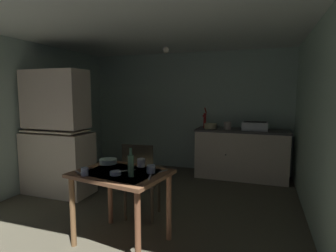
{
  "coord_description": "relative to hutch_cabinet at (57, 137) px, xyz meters",
  "views": [
    {
      "loc": [
        1.48,
        -3.49,
        1.56
      ],
      "look_at": [
        0.28,
        -0.02,
        1.12
      ],
      "focal_mm": 29.32,
      "sensor_mm": 36.0,
      "label": 1
    }
  ],
  "objects": [
    {
      "name": "chair_far_side",
      "position": [
        1.59,
        -0.4,
        -0.39
      ],
      "size": [
        0.44,
        0.44,
        0.95
      ],
      "color": "#362B1E",
      "rests_on": "ground"
    },
    {
      "name": "teacup_mint",
      "position": [
        1.75,
        -0.72,
        -0.08
      ],
      "size": [
        0.09,
        0.09,
        0.09
      ],
      "primitive_type": "cylinder",
      "color": "white",
      "rests_on": "dining_table"
    },
    {
      "name": "hand_pump",
      "position": [
        1.94,
        1.79,
        0.17
      ],
      "size": [
        0.05,
        0.27,
        0.39
      ],
      "color": "#B21E19",
      "rests_on": "counter_cabinet"
    },
    {
      "name": "serving_bowl_wide",
      "position": [
        1.34,
        -0.72,
        -0.1
      ],
      "size": [
        0.2,
        0.2,
        0.05
      ],
      "primitive_type": "cylinder",
      "color": "#ADD1C1",
      "rests_on": "dining_table"
    },
    {
      "name": "wall_left",
      "position": [
        -0.6,
        0.1,
        0.3
      ],
      "size": [
        0.1,
        4.02,
        2.37
      ],
      "primitive_type": "cube",
      "color": "#ABC4B5",
      "rests_on": "ground"
    },
    {
      "name": "serving_spoon",
      "position": [
        1.24,
        -1.13,
        -0.13
      ],
      "size": [
        0.13,
        0.1,
        0.0
      ],
      "primitive_type": "cube",
      "rotation": [
        0.0,
        0.0,
        5.68
      ],
      "color": "beige",
      "rests_on": "dining_table"
    },
    {
      "name": "hutch_cabinet",
      "position": [
        0.0,
        0.0,
        0.0
      ],
      "size": [
        1.06,
        0.52,
        1.9
      ],
      "color": "beige",
      "rests_on": "ground"
    },
    {
      "name": "table_knife",
      "position": [
        1.98,
        -1.04,
        -0.13
      ],
      "size": [
        0.08,
        0.19,
        0.0
      ],
      "primitive_type": "cube",
      "rotation": [
        0.0,
        0.0,
        1.89
      ],
      "color": "silver",
      "rests_on": "dining_table"
    },
    {
      "name": "wall_right",
      "position": [
        3.59,
        0.1,
        0.3
      ],
      "size": [
        0.1,
        4.02,
        2.37
      ],
      "primitive_type": "cube",
      "color": "#ADCAB2",
      "rests_on": "ground"
    },
    {
      "name": "pendant_bulb",
      "position": [
        1.78,
        0.01,
        1.22
      ],
      "size": [
        0.08,
        0.08,
        0.08
      ],
      "primitive_type": "sphere",
      "color": "#F9EFCC"
    },
    {
      "name": "teaspoon_by_cup",
      "position": [
        2.04,
        -0.81,
        -0.13
      ],
      "size": [
        0.07,
        0.12,
        0.0
      ],
      "primitive_type": "cube",
      "rotation": [
        0.0,
        0.0,
        1.11
      ],
      "color": "beige",
      "rests_on": "dining_table"
    },
    {
      "name": "mug_tall",
      "position": [
        1.94,
        -0.91,
        -0.09
      ],
      "size": [
        0.09,
        0.09,
        0.08
      ],
      "primitive_type": "cylinder",
      "color": "#9EB2C6",
      "rests_on": "dining_table"
    },
    {
      "name": "stoneware_crock",
      "position": [
        2.38,
        1.73,
        0.07
      ],
      "size": [
        0.14,
        0.14,
        0.13
      ],
      "primitive_type": "cylinder",
      "color": "beige",
      "rests_on": "counter_cabinet"
    },
    {
      "name": "wall_back",
      "position": [
        1.5,
        2.12,
        0.3
      ],
      "size": [
        4.19,
        0.1,
        2.37
      ],
      "primitive_type": "cube",
      "color": "#ABC5B4",
      "rests_on": "ground"
    },
    {
      "name": "counter_cabinet",
      "position": [
        2.64,
        1.75,
        -0.44
      ],
      "size": [
        1.65,
        0.64,
        0.9
      ],
      "color": "beige",
      "rests_on": "ground"
    },
    {
      "name": "glass_bottle",
      "position": [
        1.81,
        -1.08,
        -0.02
      ],
      "size": [
        0.06,
        0.06,
        0.28
      ],
      "color": "#4C7F56",
      "rests_on": "dining_table"
    },
    {
      "name": "ground_plane",
      "position": [
        1.5,
        0.1,
        -0.89
      ],
      "size": [
        5.09,
        5.09,
        0.0
      ],
      "primitive_type": "plane",
      "color": "#575242"
    },
    {
      "name": "ceiling_slab",
      "position": [
        1.5,
        0.1,
        1.53
      ],
      "size": [
        4.19,
        4.02,
        0.1
      ],
      "primitive_type": "cube",
      "color": "silver"
    },
    {
      "name": "sink_basin",
      "position": [
        2.86,
        1.75,
        0.08
      ],
      "size": [
        0.44,
        0.34,
        0.15
      ],
      "color": "silver",
      "rests_on": "counter_cabinet"
    },
    {
      "name": "mug_dark",
      "position": [
        1.37,
        -1.2,
        -0.09
      ],
      "size": [
        0.07,
        0.07,
        0.08
      ],
      "primitive_type": "cylinder",
      "color": "#9EB2C6",
      "rests_on": "dining_table"
    },
    {
      "name": "mixing_bowl_counter",
      "position": [
        2.07,
        1.7,
        0.05
      ],
      "size": [
        0.23,
        0.23,
        0.1
      ],
      "primitive_type": "cylinder",
      "color": "beige",
      "rests_on": "counter_cabinet"
    },
    {
      "name": "teaspoon_near_bowl",
      "position": [
        1.69,
        -0.91,
        -0.13
      ],
      "size": [
        0.13,
        0.11,
        0.0
      ],
      "primitive_type": "cube",
      "rotation": [
        0.0,
        0.0,
        0.68
      ],
      "color": "beige",
      "rests_on": "dining_table"
    },
    {
      "name": "soup_bowl_small",
      "position": [
        1.64,
        -1.08,
        -0.11
      ],
      "size": [
        0.11,
        0.11,
        0.04
      ],
      "primitive_type": "cylinder",
      "color": "#9EB2C6",
      "rests_on": "dining_table"
    },
    {
      "name": "dining_table",
      "position": [
        1.64,
        -0.97,
        -0.25
      ],
      "size": [
        1.02,
        0.84,
        0.76
      ],
      "color": "brown",
      "rests_on": "ground"
    }
  ]
}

